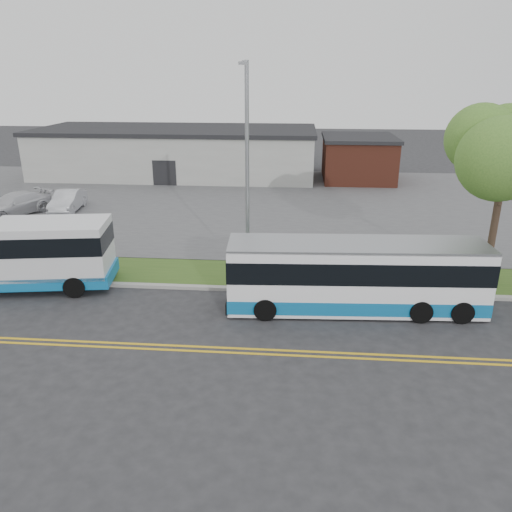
# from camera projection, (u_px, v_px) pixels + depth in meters

# --- Properties ---
(ground) EXTENTS (140.00, 140.00, 0.00)m
(ground) POSITION_uv_depth(u_px,v_px,m) (172.00, 299.00, 21.38)
(ground) COLOR #28282B
(ground) RESTS_ON ground
(lane_line_north) EXTENTS (70.00, 0.12, 0.01)m
(lane_line_north) POSITION_uv_depth(u_px,v_px,m) (146.00, 344.00, 17.78)
(lane_line_north) COLOR gold
(lane_line_north) RESTS_ON ground
(lane_line_south) EXTENTS (70.00, 0.12, 0.01)m
(lane_line_south) POSITION_uv_depth(u_px,v_px,m) (143.00, 349.00, 17.50)
(lane_line_south) COLOR gold
(lane_line_south) RESTS_ON ground
(curb) EXTENTS (80.00, 0.30, 0.15)m
(curb) POSITION_uv_depth(u_px,v_px,m) (178.00, 287.00, 22.38)
(curb) COLOR #9E9B93
(curb) RESTS_ON ground
(verge) EXTENTS (80.00, 3.30, 0.10)m
(verge) POSITION_uv_depth(u_px,v_px,m) (186.00, 272.00, 24.07)
(verge) COLOR #34541C
(verge) RESTS_ON ground
(parking_lot) EXTENTS (80.00, 25.00, 0.10)m
(parking_lot) POSITION_uv_depth(u_px,v_px,m) (227.00, 202.00, 37.25)
(parking_lot) COLOR #4C4C4F
(parking_lot) RESTS_ON ground
(commercial_building) EXTENTS (25.40, 10.40, 4.35)m
(commercial_building) POSITION_uv_depth(u_px,v_px,m) (177.00, 152.00, 46.34)
(commercial_building) COLOR #9E9E99
(commercial_building) RESTS_ON ground
(brick_wing) EXTENTS (6.30, 7.30, 3.90)m
(brick_wing) POSITION_uv_depth(u_px,v_px,m) (358.00, 158.00, 44.17)
(brick_wing) COLOR brown
(brick_wing) RESTS_ON ground
(tree_east) EXTENTS (5.20, 5.20, 8.33)m
(tree_east) POSITION_uv_depth(u_px,v_px,m) (508.00, 146.00, 20.92)
(tree_east) COLOR #36261D
(tree_east) RESTS_ON verge
(streetlight_near) EXTENTS (0.35, 1.53, 9.50)m
(streetlight_near) POSITION_uv_depth(u_px,v_px,m) (247.00, 167.00, 21.88)
(streetlight_near) COLOR gray
(streetlight_near) RESTS_ON verge
(shuttle_bus) EXTENTS (8.19, 3.71, 3.03)m
(shuttle_bus) POSITION_uv_depth(u_px,v_px,m) (35.00, 253.00, 21.98)
(shuttle_bus) COLOR #0E66A1
(shuttle_bus) RESTS_ON ground
(transit_bus) EXTENTS (10.38, 2.92, 2.85)m
(transit_bus) POSITION_uv_depth(u_px,v_px,m) (355.00, 276.00, 19.98)
(transit_bus) COLOR white
(transit_bus) RESTS_ON ground
(parked_car_a) EXTENTS (2.05, 4.50, 1.43)m
(parked_car_a) POSITION_uv_depth(u_px,v_px,m) (68.00, 201.00, 34.28)
(parked_car_a) COLOR silver
(parked_car_a) RESTS_ON parking_lot
(parked_car_b) EXTENTS (4.13, 5.40, 1.46)m
(parked_car_b) POSITION_uv_depth(u_px,v_px,m) (15.00, 204.00, 33.33)
(parked_car_b) COLOR silver
(parked_car_b) RESTS_ON parking_lot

